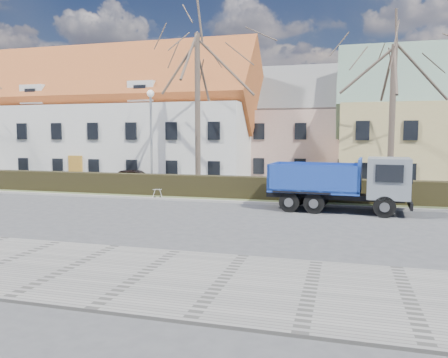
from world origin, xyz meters
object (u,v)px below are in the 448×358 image
(streetlight, at_px, (151,142))
(parked_car_a, at_px, (135,178))
(dump_truck, at_px, (333,183))
(cart_frame, at_px, (154,194))

(streetlight, bearing_deg, parked_car_a, 133.76)
(dump_truck, xyz_separation_m, cart_frame, (-10.35, 1.25, -1.06))
(streetlight, distance_m, parked_car_a, 4.56)
(dump_truck, distance_m, cart_frame, 10.48)
(dump_truck, xyz_separation_m, streetlight, (-11.53, 3.58, 1.97))
(parked_car_a, bearing_deg, streetlight, -135.32)
(dump_truck, relative_size, streetlight, 1.04)
(dump_truck, height_order, streetlight, streetlight)
(streetlight, height_order, parked_car_a, streetlight)
(dump_truck, height_order, cart_frame, dump_truck)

